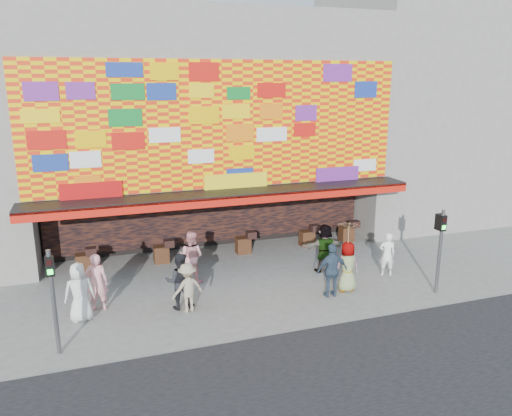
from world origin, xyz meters
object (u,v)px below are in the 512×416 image
Objects in this scene: ped_i at (191,256)px; ped_h at (387,254)px; signal_left at (53,290)px; ped_g at (347,267)px; ped_b at (97,282)px; ped_d at (188,288)px; signal_right at (441,242)px; ped_a at (79,292)px; ped_e at (332,270)px; ped_c at (180,281)px; ped_f at (325,248)px; parasol at (349,234)px.

ped_h is at bearing -156.60° from ped_i.
ped_g is at bearing 7.05° from signal_left.
ped_d is at bearing 170.27° from ped_b.
signal_right is 11.99m from ped_a.
ped_b is 1.07× the size of ped_g.
ped_g is (0.73, 0.25, -0.05)m from ped_e.
signal_left reaches higher than ped_b.
ped_b is 1.02× the size of ped_e.
ped_i is at bearing 5.02° from ped_h.
ped_i reaches higher than ped_c.
ped_f is at bearing 132.44° from signal_right.
ped_h is 0.87× the size of ped_i.
ped_a is 9.06m from ped_f.
ped_i reaches higher than ped_f.
ped_a reaches higher than ped_h.
signal_left is 10.10m from ped_f.
ped_f is at bearing 17.92° from signal_left.
signal_left is 1.58× the size of ped_f.
ped_a is at bearing 175.65° from parasol.
ped_b is 1.14× the size of ped_h.
ped_h is at bearing -157.88° from ped_e.
ped_a is 3.08m from ped_c.
ped_c reaches higher than ped_g.
signal_left reaches higher than ped_h.
ped_h is (-0.76, 1.97, -1.02)m from signal_right.
ped_d is at bearing 1.20° from ped_g.
ped_a is 0.79m from ped_b.
ped_g is (5.64, -0.20, 0.08)m from ped_d.
ped_h is at bearing 168.56° from ped_d.
parasol is at bearing 39.72° from ped_h.
ped_a is 1.04× the size of ped_g.
ped_h is at bearing -170.96° from ped_b.
ped_h is (2.87, 1.04, -0.10)m from ped_e.
parasol is (5.64, -0.20, 1.29)m from ped_d.
signal_right reaches higher than ped_i.
ped_b is at bearing -3.93° from ped_c.
ped_c is 1.05× the size of ped_g.
signal_left is 2.83m from ped_b.
signal_right reaches higher than ped_g.
ped_e is at bearing -179.60° from ped_b.
ped_i reaches higher than ped_g.
ped_e is 5.16m from ped_i.
ped_g is 0.94× the size of ped_i.
ped_c is at bearing -1.83° from ped_g.
parasol is at bearing 162.13° from ped_d.
ped_c is at bearing 169.04° from signal_right.
signal_right is 2.35m from ped_h.
ped_g is at bearing -159.19° from ped_e.
ped_f reaches higher than ped_a.
ped_h is at bearing 175.06° from ped_a.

